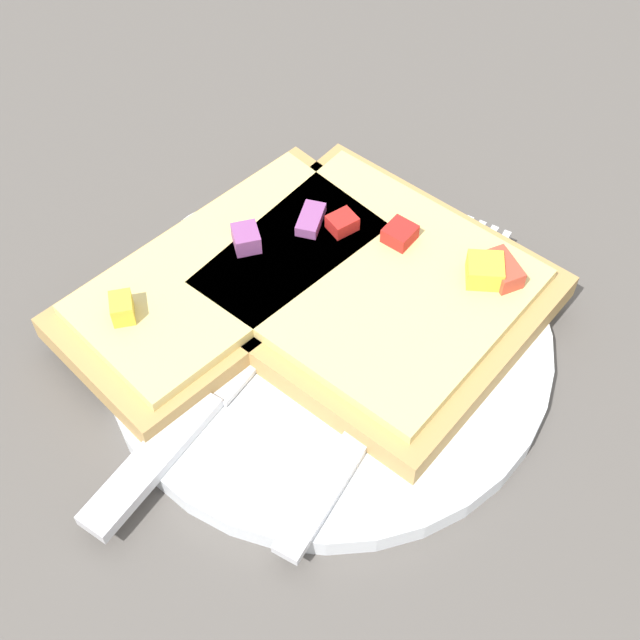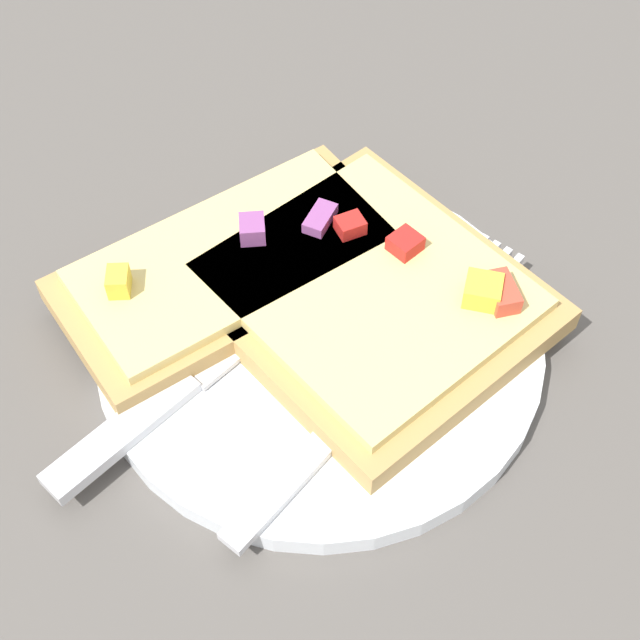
# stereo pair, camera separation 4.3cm
# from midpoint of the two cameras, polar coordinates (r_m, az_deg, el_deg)

# --- Properties ---
(ground_plane) EXTENTS (4.00, 4.00, 0.00)m
(ground_plane) POSITION_cam_midpoint_polar(r_m,az_deg,el_deg) (0.45, 2.74, -1.88)
(ground_plane) COLOR #56514C
(plate) EXTENTS (0.22, 0.22, 0.01)m
(plate) POSITION_cam_midpoint_polar(r_m,az_deg,el_deg) (0.44, 2.77, -1.43)
(plate) COLOR white
(plate) RESTS_ON ground
(fork) EXTENTS (0.20, 0.12, 0.01)m
(fork) POSITION_cam_midpoint_polar(r_m,az_deg,el_deg) (0.43, 7.87, -2.86)
(fork) COLOR silver
(fork) RESTS_ON plate
(knife) EXTENTS (0.19, 0.13, 0.01)m
(knife) POSITION_cam_midpoint_polar(r_m,az_deg,el_deg) (0.42, -4.61, -3.20)
(knife) COLOR silver
(knife) RESTS_ON plate
(pizza_slice_main) EXTENTS (0.20, 0.21, 0.03)m
(pizza_slice_main) POSITION_cam_midpoint_polar(r_m,az_deg,el_deg) (0.44, 6.00, 1.42)
(pizza_slice_main) COLOR tan
(pizza_slice_main) RESTS_ON plate
(pizza_slice_corner) EXTENTS (0.19, 0.19, 0.03)m
(pizza_slice_corner) POSITION_cam_midpoint_polar(r_m,az_deg,el_deg) (0.45, -2.95, 3.33)
(pizza_slice_corner) COLOR tan
(pizza_slice_corner) RESTS_ON plate
(crumb_scatter) EXTENTS (0.05, 0.02, 0.01)m
(crumb_scatter) POSITION_cam_midpoint_polar(r_m,az_deg,el_deg) (0.45, 2.83, 1.41)
(crumb_scatter) COLOR tan
(crumb_scatter) RESTS_ON plate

